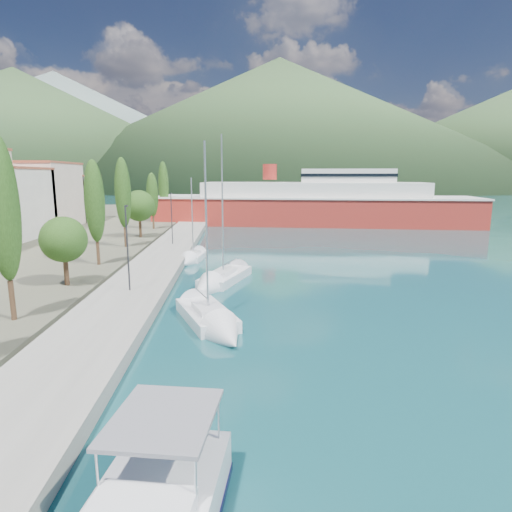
{
  "coord_description": "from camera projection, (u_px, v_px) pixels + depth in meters",
  "views": [
    {
      "loc": [
        -1.35,
        -14.56,
        8.9
      ],
      "look_at": [
        0.0,
        14.0,
        3.5
      ],
      "focal_mm": 30.0,
      "sensor_mm": 36.0,
      "label": 1
    }
  ],
  "objects": [
    {
      "name": "ground",
      "position": [
        240.0,
        204.0,
        133.79
      ],
      "size": [
        1400.0,
        1400.0,
        0.0
      ],
      "primitive_type": "plane",
      "color": "#154950"
    },
    {
      "name": "quay",
      "position": [
        157.0,
        265.0,
        41.03
      ],
      "size": [
        5.0,
        88.0,
        0.8
      ],
      "primitive_type": "cube",
      "color": "gray",
      "rests_on": "ground"
    },
    {
      "name": "hills_far",
      "position": [
        332.0,
        127.0,
        615.39
      ],
      "size": [
        1480.0,
        900.0,
        180.0
      ],
      "color": "slate",
      "rests_on": "ground"
    },
    {
      "name": "hills_near",
      "position": [
        348.0,
        129.0,
        377.06
      ],
      "size": [
        1010.0,
        520.0,
        115.0
      ],
      "color": "#34512C",
      "rests_on": "ground"
    },
    {
      "name": "tree_row",
      "position": [
        116.0,
        204.0,
        46.01
      ],
      "size": [
        4.13,
        62.59,
        10.67
      ],
      "color": "#47301E",
      "rests_on": "land_strip"
    },
    {
      "name": "lamp_posts",
      "position": [
        123.0,
        248.0,
        28.79
      ],
      "size": [
        0.15,
        46.91,
        6.06
      ],
      "color": "#2D2D33",
      "rests_on": "quay"
    },
    {
      "name": "sailboat_near",
      "position": [
        216.0,
        326.0,
        24.75
      ],
      "size": [
        5.19,
        8.55,
        11.81
      ],
      "color": "silver",
      "rests_on": "ground"
    },
    {
      "name": "sailboat_mid",
      "position": [
        215.0,
        283.0,
        34.5
      ],
      "size": [
        5.59,
        9.33,
        13.08
      ],
      "color": "silver",
      "rests_on": "ground"
    },
    {
      "name": "sailboat_far",
      "position": [
        190.0,
        259.0,
        44.56
      ],
      "size": [
        3.06,
        6.7,
        9.49
      ],
      "color": "silver",
      "rests_on": "ground"
    },
    {
      "name": "ferry",
      "position": [
        314.0,
        205.0,
        78.48
      ],
      "size": [
        59.31,
        21.84,
        11.53
      ],
      "color": "#A92820",
      "rests_on": "ground"
    }
  ]
}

